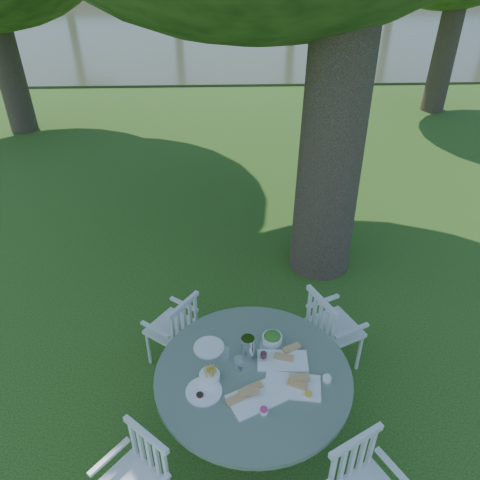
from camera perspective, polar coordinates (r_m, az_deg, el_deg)
name	(u,v)px	position (r m, az deg, el deg)	size (l,w,h in m)	color
ground	(241,313)	(5.31, 0.08, -8.86)	(140.00, 140.00, 0.00)	#183B0C
table	(253,383)	(3.86, 1.59, -17.08)	(1.53, 1.53, 0.72)	black
chair_ne	(328,326)	(4.49, 10.67, -10.23)	(0.56, 0.58, 0.88)	silver
chair_nw	(178,326)	(4.51, -7.63, -10.40)	(0.55, 0.56, 0.81)	silver
chair_sw	(140,473)	(3.65, -12.09, -25.98)	(0.57, 0.56, 0.82)	silver
tableware	(252,366)	(3.76, 1.45, -15.10)	(1.10, 0.85, 0.21)	white
river	(224,11)	(27.14, -1.94, 26.13)	(100.00, 28.00, 0.12)	#323921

